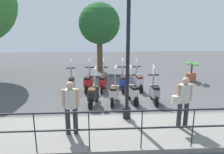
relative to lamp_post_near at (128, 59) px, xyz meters
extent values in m
plane|color=#4C4C4F|center=(2.40, -0.15, -2.19)|extent=(28.00, 28.00, 0.00)
cube|color=gray|center=(-0.80, -0.15, -2.12)|extent=(2.20, 20.00, 0.15)
cube|color=slate|center=(0.25, -0.15, -2.12)|extent=(0.10, 20.00, 0.15)
cube|color=black|center=(-1.80, -0.15, -0.99)|extent=(0.04, 16.00, 0.04)
cube|color=black|center=(-1.80, -0.15, -1.47)|extent=(0.04, 16.00, 0.04)
cylinder|color=black|center=(-1.80, -1.49, -1.52)|extent=(0.03, 0.03, 1.05)
cylinder|color=black|center=(-1.80, -0.15, -1.52)|extent=(0.03, 0.03, 1.05)
cylinder|color=black|center=(-1.80, 1.18, -1.52)|extent=(0.03, 0.03, 1.05)
cylinder|color=black|center=(-1.80, 2.51, -1.52)|extent=(0.03, 0.03, 1.05)
cylinder|color=black|center=(0.00, 0.00, -1.84)|extent=(0.26, 0.26, 0.40)
cylinder|color=black|center=(0.00, 0.00, 0.19)|extent=(0.12, 0.12, 4.47)
cylinder|color=#28282D|center=(-0.68, -1.76, -1.63)|extent=(0.14, 0.14, 0.82)
cylinder|color=#28282D|center=(-0.69, -1.54, -1.63)|extent=(0.14, 0.14, 0.82)
cylinder|color=beige|center=(-0.69, -1.65, -0.95)|extent=(0.34, 0.34, 0.55)
sphere|color=tan|center=(-0.69, -1.65, -0.56)|extent=(0.22, 0.22, 0.22)
cylinder|color=tan|center=(-0.67, -1.85, -0.93)|extent=(0.09, 0.09, 0.52)
cylinder|color=tan|center=(-0.70, -1.45, -0.93)|extent=(0.09, 0.09, 0.52)
cube|color=beige|center=(-0.76, -1.39, -1.12)|extent=(0.16, 0.29, 0.24)
cylinder|color=#28282D|center=(-0.95, 1.83, -1.63)|extent=(0.14, 0.14, 0.82)
cylinder|color=#28282D|center=(-0.94, 1.61, -1.63)|extent=(0.14, 0.14, 0.82)
cylinder|color=beige|center=(-0.94, 1.72, -0.95)|extent=(0.33, 0.33, 0.55)
sphere|color=tan|center=(-0.94, 1.72, -0.56)|extent=(0.22, 0.22, 0.22)
cylinder|color=tan|center=(-0.95, 1.92, -0.93)|extent=(0.09, 0.09, 0.52)
cylinder|color=tan|center=(-0.94, 1.52, -0.93)|extent=(0.09, 0.09, 0.52)
cylinder|color=brown|center=(7.57, 0.87, -1.13)|extent=(0.36, 0.36, 2.13)
sphere|color=#235B28|center=(7.57, 0.87, 0.93)|extent=(2.64, 2.64, 2.64)
cylinder|color=#9E5B3D|center=(4.89, -4.26, -1.97)|extent=(0.56, 0.56, 0.45)
cylinder|color=brown|center=(4.89, -4.26, -1.49)|extent=(0.10, 0.10, 0.50)
ellipsoid|color=#387A33|center=(5.14, -4.26, -1.19)|extent=(0.56, 0.16, 0.10)
ellipsoid|color=#387A33|center=(4.64, -4.26, -1.19)|extent=(0.56, 0.16, 0.10)
ellipsoid|color=#387A33|center=(4.89, -4.01, -1.19)|extent=(0.56, 0.16, 0.10)
ellipsoid|color=#387A33|center=(4.89, -4.51, -1.19)|extent=(0.56, 0.16, 0.10)
ellipsoid|color=#387A33|center=(5.07, -4.08, -1.19)|extent=(0.56, 0.16, 0.10)
ellipsoid|color=#387A33|center=(4.71, -4.44, -1.19)|extent=(0.56, 0.16, 0.10)
cylinder|color=black|center=(2.13, -1.36, -1.99)|extent=(0.40, 0.08, 0.40)
cylinder|color=black|center=(1.30, -1.36, -1.99)|extent=(0.40, 0.08, 0.40)
cube|color=gray|center=(1.63, -1.36, -1.71)|extent=(0.60, 0.28, 0.36)
cube|color=gray|center=(1.92, -1.36, -1.69)|extent=(0.12, 0.30, 0.44)
cube|color=black|center=(1.56, -1.36, -1.48)|extent=(0.40, 0.26, 0.10)
cylinder|color=gray|center=(1.98, -1.36, -1.34)|extent=(0.18, 0.07, 0.55)
cube|color=black|center=(1.98, -1.36, -1.06)|extent=(0.06, 0.44, 0.05)
cube|color=silver|center=(2.04, -1.36, -0.86)|extent=(0.39, 0.03, 0.42)
cylinder|color=black|center=(2.16, -0.36, -1.99)|extent=(0.41, 0.17, 0.40)
cylinder|color=black|center=(1.35, -0.55, -1.99)|extent=(0.41, 0.17, 0.40)
cube|color=beige|center=(1.67, -0.47, -1.71)|extent=(0.65, 0.41, 0.36)
cube|color=beige|center=(1.96, -0.41, -1.69)|extent=(0.18, 0.32, 0.44)
cube|color=black|center=(1.60, -0.49, -1.48)|extent=(0.45, 0.34, 0.10)
cylinder|color=gray|center=(2.01, -0.40, -1.34)|extent=(0.19, 0.11, 0.55)
cube|color=black|center=(2.01, -0.40, -1.06)|extent=(0.16, 0.44, 0.05)
cube|color=silver|center=(2.07, -0.38, -0.86)|extent=(0.38, 0.12, 0.42)
cylinder|color=black|center=(2.10, 0.21, -1.99)|extent=(0.41, 0.17, 0.40)
cylinder|color=black|center=(1.29, 0.41, -1.99)|extent=(0.41, 0.17, 0.40)
cube|color=beige|center=(1.61, 0.33, -1.71)|extent=(0.65, 0.42, 0.36)
cube|color=beige|center=(1.89, 0.26, -1.69)|extent=(0.19, 0.32, 0.44)
cube|color=black|center=(1.54, 0.35, -1.48)|extent=(0.45, 0.35, 0.10)
cylinder|color=gray|center=(1.95, 0.25, -1.34)|extent=(0.19, 0.11, 0.55)
cube|color=black|center=(1.95, 0.25, -1.06)|extent=(0.16, 0.44, 0.05)
cube|color=silver|center=(2.01, 0.23, -0.86)|extent=(0.38, 0.12, 0.42)
cylinder|color=black|center=(1.96, 1.04, -1.99)|extent=(0.41, 0.19, 0.40)
cylinder|color=black|center=(1.16, 1.27, -1.99)|extent=(0.41, 0.19, 0.40)
cube|color=black|center=(1.48, 1.18, -1.71)|extent=(0.65, 0.43, 0.36)
cube|color=black|center=(1.76, 1.10, -1.69)|extent=(0.20, 0.32, 0.44)
cube|color=#4C2D19|center=(1.41, 1.19, -1.48)|extent=(0.46, 0.36, 0.10)
cylinder|color=gray|center=(1.81, 1.08, -1.34)|extent=(0.20, 0.12, 0.55)
cube|color=black|center=(1.81, 1.08, -1.06)|extent=(0.18, 0.44, 0.05)
cube|color=silver|center=(1.87, 1.06, -0.86)|extent=(0.38, 0.14, 0.42)
cylinder|color=black|center=(3.77, -0.89, -1.99)|extent=(0.41, 0.15, 0.40)
cylinder|color=black|center=(2.96, -1.05, -1.99)|extent=(0.41, 0.15, 0.40)
cube|color=#B7BCC6|center=(3.28, -0.98, -1.71)|extent=(0.64, 0.39, 0.36)
cube|color=#B7BCC6|center=(3.56, -0.93, -1.69)|extent=(0.17, 0.32, 0.44)
cube|color=#4C2D19|center=(3.21, -1.00, -1.48)|extent=(0.44, 0.33, 0.10)
cylinder|color=gray|center=(3.62, -0.92, -1.34)|extent=(0.19, 0.10, 0.55)
cube|color=black|center=(3.62, -0.92, -1.06)|extent=(0.14, 0.44, 0.05)
cube|color=silver|center=(3.68, -0.91, -0.86)|extent=(0.39, 0.10, 0.42)
cylinder|color=black|center=(3.75, -0.22, -1.99)|extent=(0.40, 0.10, 0.40)
cylinder|color=black|center=(2.92, -0.19, -1.99)|extent=(0.40, 0.10, 0.40)
cube|color=navy|center=(3.25, -0.20, -1.71)|extent=(0.61, 0.31, 0.36)
cube|color=navy|center=(3.54, -0.21, -1.69)|extent=(0.13, 0.30, 0.44)
cube|color=black|center=(3.18, -0.20, -1.48)|extent=(0.41, 0.28, 0.10)
cylinder|color=gray|center=(3.60, -0.22, -1.34)|extent=(0.19, 0.08, 0.55)
cube|color=black|center=(3.60, -0.22, -1.06)|extent=(0.08, 0.44, 0.05)
cube|color=silver|center=(3.66, -0.22, -0.86)|extent=(0.39, 0.05, 0.42)
cylinder|color=black|center=(3.75, 0.68, -1.99)|extent=(0.41, 0.14, 0.40)
cylinder|color=black|center=(2.93, 0.81, -1.99)|extent=(0.41, 0.14, 0.40)
cube|color=#B21E1E|center=(3.26, 0.76, -1.71)|extent=(0.64, 0.37, 0.36)
cube|color=#B21E1E|center=(3.55, 0.71, -1.69)|extent=(0.17, 0.32, 0.44)
cube|color=black|center=(3.19, 0.77, -1.48)|extent=(0.44, 0.32, 0.10)
cylinder|color=gray|center=(3.61, 0.70, -1.34)|extent=(0.19, 0.10, 0.55)
cube|color=black|center=(3.61, 0.70, -1.06)|extent=(0.13, 0.44, 0.05)
cube|color=silver|center=(3.67, 0.69, -0.86)|extent=(0.39, 0.09, 0.42)
cylinder|color=black|center=(3.77, 1.35, -1.99)|extent=(0.41, 0.17, 0.40)
cylinder|color=black|center=(2.96, 1.53, -1.99)|extent=(0.41, 0.17, 0.40)
cube|color=#B21E1E|center=(3.28, 1.46, -1.71)|extent=(0.65, 0.41, 0.36)
cube|color=#B21E1E|center=(3.56, 1.39, -1.69)|extent=(0.18, 0.32, 0.44)
cube|color=black|center=(3.21, 1.47, -1.48)|extent=(0.45, 0.34, 0.10)
cylinder|color=gray|center=(3.62, 1.38, -1.34)|extent=(0.19, 0.11, 0.55)
cube|color=black|center=(3.62, 1.38, -1.06)|extent=(0.16, 0.44, 0.05)
cube|color=silver|center=(3.68, 1.37, -0.86)|extent=(0.38, 0.11, 0.42)
cylinder|color=black|center=(3.66, 2.28, -1.99)|extent=(0.41, 0.13, 0.40)
cylinder|color=black|center=(2.84, 2.18, -1.99)|extent=(0.41, 0.13, 0.40)
cube|color=gray|center=(3.16, 2.22, -1.71)|extent=(0.63, 0.35, 0.36)
cube|color=gray|center=(3.45, 2.25, -1.69)|extent=(0.16, 0.31, 0.44)
cube|color=black|center=(3.09, 2.21, -1.48)|extent=(0.43, 0.31, 0.10)
cylinder|color=gray|center=(3.51, 2.26, -1.34)|extent=(0.19, 0.09, 0.55)
cube|color=black|center=(3.51, 2.26, -1.06)|extent=(0.12, 0.44, 0.05)
cube|color=silver|center=(3.57, 2.27, -0.86)|extent=(0.39, 0.08, 0.42)
camera|label=1|loc=(-6.76, 0.89, 1.22)|focal=35.00mm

